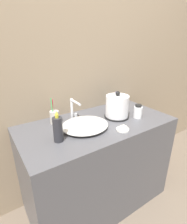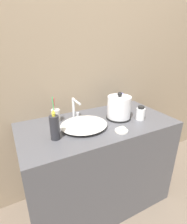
{
  "view_description": "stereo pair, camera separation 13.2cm",
  "coord_description": "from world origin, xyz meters",
  "px_view_note": "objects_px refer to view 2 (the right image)",
  "views": [
    {
      "loc": [
        -0.72,
        -0.71,
        1.4
      ],
      "look_at": [
        -0.04,
        0.31,
        0.91
      ],
      "focal_mm": 28.0,
      "sensor_mm": 36.0,
      "label": 1
    },
    {
      "loc": [
        -0.6,
        -0.78,
        1.4
      ],
      "look_at": [
        -0.04,
        0.31,
        0.91
      ],
      "focal_mm": 28.0,
      "sensor_mm": 36.0,
      "label": 2
    }
  ],
  "objects_px": {
    "faucet": "(75,107)",
    "toothbrush_cup": "(56,115)",
    "lotion_bottle": "(120,103)",
    "electric_kettle": "(119,108)",
    "shampoo_bottle": "(55,127)",
    "mouthwash_bottle": "(140,113)"
  },
  "relations": [
    {
      "from": "faucet",
      "to": "electric_kettle",
      "type": "distance_m",
      "value": 0.36
    },
    {
      "from": "toothbrush_cup",
      "to": "electric_kettle",
      "type": "bearing_deg",
      "value": -20.53
    },
    {
      "from": "electric_kettle",
      "to": "lotion_bottle",
      "type": "xyz_separation_m",
      "value": [
        0.12,
        0.15,
        -0.02
      ]
    },
    {
      "from": "electric_kettle",
      "to": "toothbrush_cup",
      "type": "distance_m",
      "value": 0.51
    },
    {
      "from": "lotion_bottle",
      "to": "mouthwash_bottle",
      "type": "height_order",
      "value": "lotion_bottle"
    },
    {
      "from": "lotion_bottle",
      "to": "mouthwash_bottle",
      "type": "xyz_separation_m",
      "value": [
        0.02,
        -0.25,
        -0.01
      ]
    },
    {
      "from": "mouthwash_bottle",
      "to": "toothbrush_cup",
      "type": "bearing_deg",
      "value": 155.54
    },
    {
      "from": "lotion_bottle",
      "to": "toothbrush_cup",
      "type": "bearing_deg",
      "value": 176.99
    },
    {
      "from": "lotion_bottle",
      "to": "electric_kettle",
      "type": "bearing_deg",
      "value": -128.94
    },
    {
      "from": "faucet",
      "to": "shampoo_bottle",
      "type": "relative_size",
      "value": 0.83
    },
    {
      "from": "faucet",
      "to": "toothbrush_cup",
      "type": "height_order",
      "value": "toothbrush_cup"
    },
    {
      "from": "lotion_bottle",
      "to": "shampoo_bottle",
      "type": "height_order",
      "value": "shampoo_bottle"
    },
    {
      "from": "toothbrush_cup",
      "to": "shampoo_bottle",
      "type": "height_order",
      "value": "shampoo_bottle"
    },
    {
      "from": "toothbrush_cup",
      "to": "mouthwash_bottle",
      "type": "bearing_deg",
      "value": -24.46
    },
    {
      "from": "electric_kettle",
      "to": "lotion_bottle",
      "type": "distance_m",
      "value": 0.19
    },
    {
      "from": "shampoo_bottle",
      "to": "lotion_bottle",
      "type": "bearing_deg",
      "value": 18.81
    },
    {
      "from": "electric_kettle",
      "to": "shampoo_bottle",
      "type": "bearing_deg",
      "value": -171.52
    },
    {
      "from": "lotion_bottle",
      "to": "shampoo_bottle",
      "type": "relative_size",
      "value": 0.8
    },
    {
      "from": "toothbrush_cup",
      "to": "lotion_bottle",
      "type": "relative_size",
      "value": 1.23
    },
    {
      "from": "shampoo_bottle",
      "to": "electric_kettle",
      "type": "bearing_deg",
      "value": 8.48
    },
    {
      "from": "toothbrush_cup",
      "to": "shampoo_bottle",
      "type": "bearing_deg",
      "value": -107.09
    },
    {
      "from": "toothbrush_cup",
      "to": "shampoo_bottle",
      "type": "relative_size",
      "value": 0.99
    }
  ]
}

